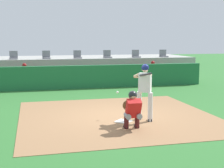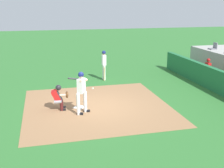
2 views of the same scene
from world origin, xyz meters
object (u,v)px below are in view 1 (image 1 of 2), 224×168
(stadium_seat_6, at_px, (163,55))
(dugout_player_1, at_px, (153,72))
(batter_at_plate, at_px, (145,88))
(stadium_seat_1, at_px, (14,57))
(stadium_seat_4, at_px, (107,56))
(stadium_seat_5, at_px, (136,55))
(dugout_player_0, at_px, (25,75))
(catcher_crouched, at_px, (132,109))
(stadium_seat_3, at_px, (78,56))
(stadium_seat_2, at_px, (46,56))
(home_plate, at_px, (124,121))

(stadium_seat_6, bearing_deg, dugout_player_1, -125.49)
(batter_at_plate, relative_size, stadium_seat_1, 3.76)
(stadium_seat_4, relative_size, stadium_seat_5, 1.00)
(stadium_seat_5, bearing_deg, stadium_seat_1, 180.00)
(dugout_player_0, relative_size, stadium_seat_1, 2.71)
(catcher_crouched, distance_m, stadium_seat_1, 11.69)
(catcher_crouched, distance_m, dugout_player_0, 9.53)
(batter_at_plate, distance_m, stadium_seat_3, 10.19)
(batter_at_plate, height_order, stadium_seat_2, stadium_seat_2)
(stadium_seat_2, relative_size, stadium_seat_5, 1.00)
(stadium_seat_3, relative_size, stadium_seat_4, 1.00)
(home_plate, distance_m, stadium_seat_1, 10.94)
(catcher_crouched, relative_size, dugout_player_1, 1.45)
(home_plate, distance_m, catcher_crouched, 1.05)
(catcher_crouched, relative_size, stadium_seat_5, 3.92)
(catcher_crouched, bearing_deg, home_plate, 90.60)
(catcher_crouched, height_order, stadium_seat_6, stadium_seat_6)
(home_plate, xyz_separation_m, batter_at_plate, (0.69, 0.03, 1.01))
(stadium_seat_5, bearing_deg, stadium_seat_6, 0.00)
(home_plate, height_order, batter_at_plate, batter_at_plate)
(batter_at_plate, xyz_separation_m, dugout_player_1, (3.43, 8.11, -0.36))
(dugout_player_1, xyz_separation_m, stadium_seat_3, (-4.12, 2.03, 0.86))
(catcher_crouched, bearing_deg, batter_at_plate, 52.71)
(batter_at_plate, bearing_deg, stadium_seat_6, 64.33)
(batter_at_plate, xyz_separation_m, stadium_seat_5, (3.02, 10.15, 0.50))
(home_plate, bearing_deg, stadium_seat_2, 100.34)
(stadium_seat_1, xyz_separation_m, stadium_seat_3, (3.71, 0.00, 0.00))
(stadium_seat_6, bearing_deg, stadium_seat_3, 180.00)
(home_plate, distance_m, stadium_seat_2, 10.46)
(home_plate, bearing_deg, stadium_seat_1, 110.05)
(dugout_player_0, height_order, stadium_seat_6, stadium_seat_6)
(home_plate, xyz_separation_m, stadium_seat_1, (-3.71, 10.18, 1.51))
(batter_at_plate, height_order, dugout_player_1, batter_at_plate)
(stadium_seat_3, bearing_deg, stadium_seat_2, 180.00)
(dugout_player_1, xyz_separation_m, stadium_seat_5, (-0.41, 2.03, 0.86))
(catcher_crouched, relative_size, stadium_seat_4, 3.92)
(stadium_seat_3, bearing_deg, dugout_player_1, -26.28)
(home_plate, relative_size, stadium_seat_2, 0.92)
(stadium_seat_3, bearing_deg, stadium_seat_6, 0.00)
(stadium_seat_5, bearing_deg, dugout_player_1, -78.70)
(dugout_player_0, distance_m, stadium_seat_1, 2.29)
(stadium_seat_3, bearing_deg, catcher_crouched, -89.95)
(stadium_seat_6, bearing_deg, stadium_seat_5, 180.00)
(batter_at_plate, xyz_separation_m, stadium_seat_4, (1.16, 10.15, 0.50))
(stadium_seat_2, bearing_deg, stadium_seat_3, 0.00)
(catcher_crouched, xyz_separation_m, dugout_player_1, (4.11, 9.01, 0.07))
(stadium_seat_4, bearing_deg, catcher_crouched, -99.50)
(stadium_seat_1, bearing_deg, catcher_crouched, -71.37)
(stadium_seat_2, bearing_deg, dugout_player_0, -121.32)
(batter_at_plate, distance_m, stadium_seat_6, 11.27)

